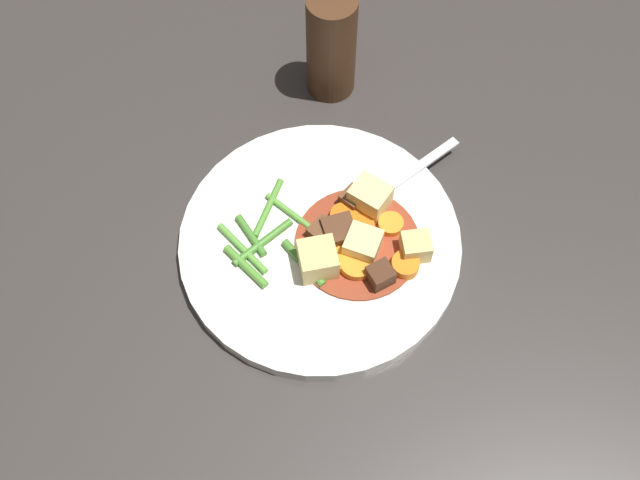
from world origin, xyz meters
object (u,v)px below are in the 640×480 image
at_px(meat_chunk_3, 380,276).
at_px(pepper_mill, 331,45).
at_px(potato_chunk_3, 362,247).
at_px(meat_chunk_1, 339,232).
at_px(dinner_plate, 320,244).
at_px(meat_chunk_0, 323,232).
at_px(carrot_slice_3, 405,265).
at_px(potato_chunk_2, 416,247).
at_px(carrot_slice_0, 339,255).
at_px(potato_chunk_1, 318,260).
at_px(fork, 389,187).
at_px(carrot_slice_4, 344,217).
at_px(carrot_slice_5, 357,264).
at_px(potato_chunk_0, 370,198).
at_px(meat_chunk_2, 353,199).
at_px(carrot_slice_1, 391,225).
at_px(carrot_slice_2, 358,227).

bearing_deg(meat_chunk_3, pepper_mill, 116.88).
relative_size(potato_chunk_3, meat_chunk_1, 1.06).
xyz_separation_m(dinner_plate, pepper_mill, (-0.05, 0.20, 0.06)).
xyz_separation_m(meat_chunk_0, meat_chunk_3, (0.07, -0.03, 0.00)).
bearing_deg(pepper_mill, carrot_slice_3, -56.95).
bearing_deg(potato_chunk_2, carrot_slice_3, -105.13).
distance_m(carrot_slice_0, potato_chunk_1, 0.03).
xyz_separation_m(dinner_plate, meat_chunk_1, (0.02, 0.01, 0.02)).
relative_size(potato_chunk_1, fork, 0.23).
relative_size(carrot_slice_4, pepper_mill, 0.22).
distance_m(potato_chunk_1, potato_chunk_2, 0.10).
relative_size(dinner_plate, carrot_slice_5, 8.31).
bearing_deg(potato_chunk_2, fork, 122.92).
xyz_separation_m(potato_chunk_0, potato_chunk_2, (0.06, -0.04, -0.00)).
bearing_deg(meat_chunk_2, meat_chunk_1, -93.45).
bearing_deg(carrot_slice_3, meat_chunk_1, 168.67).
distance_m(potato_chunk_0, potato_chunk_1, 0.09).
bearing_deg(meat_chunk_0, meat_chunk_1, 9.94).
relative_size(carrot_slice_1, potato_chunk_0, 0.69).
xyz_separation_m(carrot_slice_1, carrot_slice_4, (-0.05, -0.01, 0.00)).
distance_m(carrot_slice_1, pepper_mill, 0.21).
bearing_deg(carrot_slice_5, dinner_plate, 156.98).
bearing_deg(carrot_slice_4, meat_chunk_0, -122.60).
bearing_deg(potato_chunk_3, potato_chunk_2, 16.80).
xyz_separation_m(potato_chunk_3, meat_chunk_3, (0.02, -0.02, -0.00)).
xyz_separation_m(carrot_slice_4, meat_chunk_1, (0.00, -0.02, 0.00)).
distance_m(potato_chunk_0, potato_chunk_2, 0.07).
bearing_deg(meat_chunk_1, meat_chunk_0, -170.06).
height_order(carrot_slice_4, fork, carrot_slice_4).
xyz_separation_m(carrot_slice_4, meat_chunk_2, (0.00, 0.02, 0.00)).
distance_m(carrot_slice_3, pepper_mill, 0.25).
xyz_separation_m(potato_chunk_1, meat_chunk_0, (-0.00, 0.03, -0.01)).
distance_m(carrot_slice_4, meat_chunk_2, 0.02).
bearing_deg(meat_chunk_3, potato_chunk_1, -177.12).
bearing_deg(pepper_mill, meat_chunk_3, -63.12).
distance_m(meat_chunk_2, fork, 0.04).
bearing_deg(carrot_slice_5, carrot_slice_3, 14.94).
bearing_deg(potato_chunk_0, carrot_slice_5, -84.91).
bearing_deg(carrot_slice_4, fork, 55.43).
bearing_deg(carrot_slice_5, meat_chunk_0, 150.00).
height_order(carrot_slice_0, carrot_slice_3, carrot_slice_3).
height_order(carrot_slice_0, carrot_slice_2, same).
distance_m(carrot_slice_3, potato_chunk_0, 0.08).
relative_size(dinner_plate, carrot_slice_4, 9.91).
xyz_separation_m(carrot_slice_2, meat_chunk_0, (-0.03, -0.02, 0.00)).
distance_m(carrot_slice_4, potato_chunk_1, 0.06).
relative_size(dinner_plate, meat_chunk_1, 9.21).
xyz_separation_m(carrot_slice_2, potato_chunk_3, (0.01, -0.02, 0.01)).
xyz_separation_m(carrot_slice_2, meat_chunk_3, (0.03, -0.05, 0.01)).
height_order(carrot_slice_5, potato_chunk_1, potato_chunk_1).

